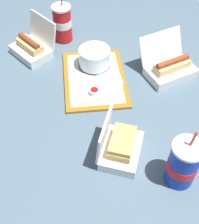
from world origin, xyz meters
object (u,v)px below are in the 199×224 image
ketchup_cup (94,92)px  food_tray (95,79)px  cake_container (94,58)px  plastic_fork (82,94)px  soda_cup_right (183,164)px  clamshell_hotdog_right (170,67)px  clamshell_sandwich_corner (120,146)px  soda_cup_back (63,23)px  clamshell_hotdog_center (32,47)px

ketchup_cup → food_tray: bearing=-1.1°
cake_container → plastic_fork: size_ratio=1.27×
soda_cup_right → ketchup_cup: bearing=35.1°
cake_container → clamshell_hotdog_right: bearing=-99.2°
clamshell_sandwich_corner → soda_cup_back: (0.68, 0.23, 0.05)m
food_tray → clamshell_hotdog_center: (0.18, 0.28, 0.03)m
clamshell_sandwich_corner → soda_cup_back: 0.72m
clamshell_sandwich_corner → cake_container: bearing=9.8°
food_tray → soda_cup_right: bearing=-151.0°
ketchup_cup → cake_container: bearing=-1.0°
soda_cup_back → plastic_fork: bearing=-166.6°
clamshell_hotdog_right → clamshell_hotdog_center: bearing=75.7°
clamshell_hotdog_right → soda_cup_back: soda_cup_back is taller
clamshell_hotdog_right → cake_container: bearing=80.8°
cake_container → clamshell_sandwich_corner: 0.47m
ketchup_cup → soda_cup_back: size_ratio=0.17×
clamshell_sandwich_corner → soda_cup_right: size_ratio=0.87×
clamshell_sandwich_corner → clamshell_hotdog_right: (0.41, -0.24, -0.00)m
soda_cup_right → clamshell_sandwich_corner: bearing=61.5°
clamshell_hotdog_center → clamshell_hotdog_right: bearing=-104.3°
cake_container → food_tray: bearing=179.0°
cake_container → clamshell_hotdog_center: 0.30m
food_tray → plastic_fork: 0.11m
food_tray → cake_container: 0.09m
cake_container → plastic_fork: 0.19m
soda_cup_back → cake_container: bearing=-145.7°
food_tray → soda_cup_back: 0.34m
plastic_fork → ketchup_cup: bearing=-79.5°
clamshell_hotdog_center → clamshell_hotdog_right: 0.63m
food_tray → clamshell_sandwich_corner: (-0.38, -0.08, 0.04)m
soda_cup_right → plastic_fork: bearing=40.0°
plastic_fork → food_tray: bearing=-19.9°
clamshell_hotdog_center → soda_cup_back: 0.19m
clamshell_sandwich_corner → soda_cup_right: soda_cup_right is taller
ketchup_cup → plastic_fork: ketchup_cup is taller
food_tray → ketchup_cup: bearing=178.9°
ketchup_cup → clamshell_sandwich_corner: clamshell_sandwich_corner is taller
soda_cup_right → clamshell_hotdog_right: bearing=-6.2°
clamshell_hotdog_right → soda_cup_back: bearing=60.3°
clamshell_hotdog_right → clamshell_sandwich_corner: bearing=149.4°
clamshell_hotdog_right → plastic_fork: bearing=109.2°
food_tray → clamshell_hotdog_right: (0.03, -0.32, 0.03)m
soda_cup_back → clamshell_hotdog_right: bearing=-119.7°
clamshell_hotdog_right → soda_cup_right: (-0.51, 0.06, 0.05)m
food_tray → ketchup_cup: size_ratio=9.77×
food_tray → soda_cup_back: soda_cup_back is taller
clamshell_sandwich_corner → soda_cup_right: 0.22m
ketchup_cup → plastic_fork: bearing=93.6°
plastic_fork → clamshell_hotdog_right: clamshell_hotdog_right is taller
plastic_fork → soda_cup_back: size_ratio=0.46×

